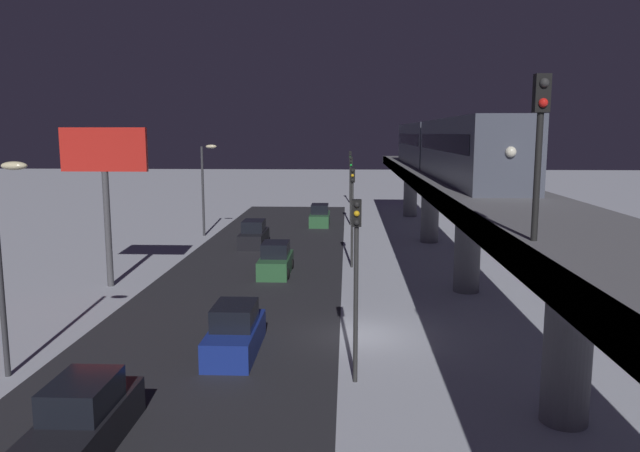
# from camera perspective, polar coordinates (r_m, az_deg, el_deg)

# --- Properties ---
(ground_plane) EXTENTS (240.00, 240.00, 0.00)m
(ground_plane) POSITION_cam_1_polar(r_m,az_deg,el_deg) (26.55, 3.39, -10.19)
(ground_plane) COLOR silver
(avenue_asphalt) EXTENTS (11.00, 91.46, 0.01)m
(avenue_asphalt) POSITION_cam_1_polar(r_m,az_deg,el_deg) (27.17, -9.99, -9.85)
(avenue_asphalt) COLOR #28282D
(avenue_asphalt) RESTS_ON ground_plane
(elevated_railway) EXTENTS (5.00, 91.46, 5.98)m
(elevated_railway) POSITION_cam_1_polar(r_m,az_deg,el_deg) (26.16, 16.85, 0.81)
(elevated_railway) COLOR slate
(elevated_railway) RESTS_ON ground_plane
(subway_train) EXTENTS (2.94, 36.87, 3.40)m
(subway_train) POSITION_cam_1_polar(r_m,az_deg,el_deg) (43.67, 11.31, 7.45)
(subway_train) COLOR #4C5160
(subway_train) RESTS_ON elevated_railway
(rail_signal) EXTENTS (0.36, 0.41, 4.00)m
(rail_signal) POSITION_cam_1_polar(r_m,az_deg,el_deg) (15.57, 19.95, 8.61)
(rail_signal) COLOR black
(rail_signal) RESTS_ON elevated_railway
(sedan_green) EXTENTS (1.91, 4.51, 1.97)m
(sedan_green) POSITION_cam_1_polar(r_m,az_deg,el_deg) (37.54, -4.18, -3.31)
(sedan_green) COLOR #2D6038
(sedan_green) RESTS_ON ground_plane
(sedan_black) EXTENTS (1.80, 4.77, 1.97)m
(sedan_black) POSITION_cam_1_polar(r_m,az_deg,el_deg) (47.04, -6.23, -0.88)
(sedan_black) COLOR black
(sedan_black) RESTS_ON ground_plane
(sedan_black_2) EXTENTS (1.80, 4.73, 1.97)m
(sedan_black_2) POSITION_cam_1_polar(r_m,az_deg,el_deg) (18.64, -21.29, -16.64)
(sedan_black_2) COLOR black
(sedan_black_2) RESTS_ON ground_plane
(sedan_green_2) EXTENTS (1.80, 4.74, 1.97)m
(sedan_green_2) POSITION_cam_1_polar(r_m,az_deg,el_deg) (57.26, -0.02, 0.89)
(sedan_green_2) COLOR #2D6038
(sedan_green_2) RESTS_ON ground_plane
(sedan_blue) EXTENTS (1.80, 4.64, 1.97)m
(sedan_blue) POSITION_cam_1_polar(r_m,az_deg,el_deg) (24.51, -7.97, -9.92)
(sedan_blue) COLOR navy
(sedan_blue) RESTS_ON ground_plane
(traffic_light_near) EXTENTS (0.32, 0.44, 6.40)m
(traffic_light_near) POSITION_cam_1_polar(r_m,az_deg,el_deg) (20.64, 3.41, -3.61)
(traffic_light_near) COLOR #2D2D2D
(traffic_light_near) RESTS_ON ground_plane
(traffic_light_mid) EXTENTS (0.32, 0.44, 6.40)m
(traffic_light_mid) POSITION_cam_1_polar(r_m,az_deg,el_deg) (38.72, 3.05, 2.18)
(traffic_light_mid) COLOR #2D2D2D
(traffic_light_mid) RESTS_ON ground_plane
(traffic_light_far) EXTENTS (0.32, 0.44, 6.40)m
(traffic_light_far) POSITION_cam_1_polar(r_m,az_deg,el_deg) (56.94, 2.91, 4.27)
(traffic_light_far) COLOR #2D2D2D
(traffic_light_far) RESTS_ON ground_plane
(traffic_light_distant) EXTENTS (0.32, 0.44, 6.40)m
(traffic_light_distant) POSITION_cam_1_polar(r_m,az_deg,el_deg) (75.20, 2.84, 5.35)
(traffic_light_distant) COLOR #2D2D2D
(traffic_light_distant) RESTS_ON ground_plane
(commercial_billboard) EXTENTS (4.80, 0.36, 8.90)m
(commercial_billboard) POSITION_cam_1_polar(r_m,az_deg,el_deg) (35.64, -19.57, 5.37)
(commercial_billboard) COLOR #4C4C51
(commercial_billboard) RESTS_ON ground_plane
(street_lamp_near) EXTENTS (1.35, 0.44, 7.65)m
(street_lamp_near) POSITION_cam_1_polar(r_m,az_deg,el_deg) (23.66, -27.54, -1.48)
(street_lamp_near) COLOR #38383D
(street_lamp_near) RESTS_ON ground_plane
(street_lamp_far) EXTENTS (1.35, 0.44, 7.65)m
(street_lamp_far) POSITION_cam_1_polar(r_m,az_deg,el_deg) (51.64, -10.72, 4.37)
(street_lamp_far) COLOR #38383D
(street_lamp_far) RESTS_ON ground_plane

